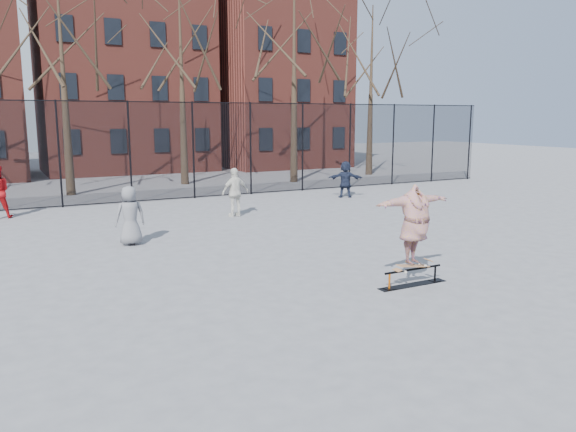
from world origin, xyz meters
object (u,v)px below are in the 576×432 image
bystander_grey (130,216)px  bystander_navy (345,179)px  skate_rail (413,279)px  skater (415,225)px  bystander_white (235,192)px  skateboard (413,266)px

bystander_grey → bystander_navy: 11.12m
bystander_navy → bystander_grey: bearing=55.2°
skate_rail → skater: (-0.00, 0.00, 1.12)m
skater → bystander_navy: 12.59m
skate_rail → skater: bearing=180.0°
skate_rail → bystander_navy: 12.59m
skater → bystander_white: 9.09m
skate_rail → skater: size_ratio=0.81×
bystander_grey → bystander_white: 4.95m
skater → bystander_navy: (5.79, 11.17, -0.48)m
skate_rail → bystander_navy: size_ratio=1.04×
bystander_white → bystander_navy: bystander_white is taller
skater → bystander_navy: bearing=55.5°
bystander_grey → bystander_white: bearing=-145.0°
bystander_navy → skateboard: bearing=92.3°
bystander_white → skate_rail: bearing=85.9°
skater → bystander_grey: skater is taller
bystander_white → bystander_grey: bearing=28.3°
skater → bystander_grey: bearing=116.6°
bystander_white → bystander_navy: 6.25m
skateboard → bystander_grey: (-4.25, 6.37, 0.40)m
bystander_grey → skate_rail: bearing=125.6°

